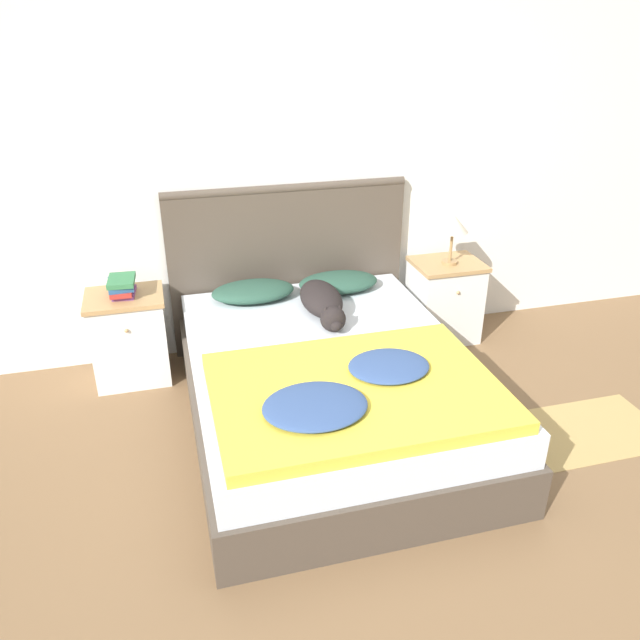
% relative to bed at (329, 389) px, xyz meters
% --- Properties ---
extents(ground_plane, '(16.00, 16.00, 0.00)m').
position_rel_bed_xyz_m(ground_plane, '(0.14, -1.01, -0.24)').
color(ground_plane, brown).
extents(wall_back, '(9.00, 0.06, 2.55)m').
position_rel_bed_xyz_m(wall_back, '(0.14, 1.12, 1.04)').
color(wall_back, white).
rests_on(wall_back, ground_plane).
extents(bed, '(1.56, 2.05, 0.48)m').
position_rel_bed_xyz_m(bed, '(0.00, 0.00, 0.00)').
color(bed, '#4C4238').
rests_on(bed, ground_plane).
extents(headboard, '(1.64, 0.06, 1.17)m').
position_rel_bed_xyz_m(headboard, '(0.00, 1.05, 0.37)').
color(headboard, '#4C4238').
rests_on(headboard, ground_plane).
extents(nightstand_left, '(0.48, 0.40, 0.59)m').
position_rel_bed_xyz_m(nightstand_left, '(-1.10, 0.83, 0.06)').
color(nightstand_left, white).
rests_on(nightstand_left, ground_plane).
extents(nightstand_right, '(0.48, 0.40, 0.59)m').
position_rel_bed_xyz_m(nightstand_right, '(1.10, 0.83, 0.06)').
color(nightstand_right, white).
rests_on(nightstand_right, ground_plane).
extents(pillow_left, '(0.54, 0.33, 0.12)m').
position_rel_bed_xyz_m(pillow_left, '(-0.29, 0.81, 0.30)').
color(pillow_left, '#284C3D').
rests_on(pillow_left, bed).
extents(pillow_right, '(0.54, 0.33, 0.12)m').
position_rel_bed_xyz_m(pillow_right, '(0.29, 0.81, 0.30)').
color(pillow_right, '#284C3D').
rests_on(pillow_right, bed).
extents(quilt, '(1.40, 1.02, 0.12)m').
position_rel_bed_xyz_m(quilt, '(-0.01, -0.48, 0.29)').
color(quilt, yellow).
rests_on(quilt, bed).
extents(dog, '(0.25, 0.69, 0.18)m').
position_rel_bed_xyz_m(dog, '(0.09, 0.48, 0.33)').
color(dog, black).
rests_on(dog, bed).
extents(book_stack, '(0.17, 0.24, 0.12)m').
position_rel_bed_xyz_m(book_stack, '(-1.11, 0.84, 0.42)').
color(book_stack, '#703D7F').
rests_on(book_stack, nightstand_left).
extents(table_lamp, '(0.21, 0.21, 0.35)m').
position_rel_bed_xyz_m(table_lamp, '(1.10, 0.81, 0.64)').
color(table_lamp, '#9E7A4C').
rests_on(table_lamp, nightstand_right).
extents(rug, '(1.03, 0.55, 0.00)m').
position_rel_bed_xyz_m(rug, '(1.35, -0.47, -0.23)').
color(rug, tan).
rests_on(rug, ground_plane).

